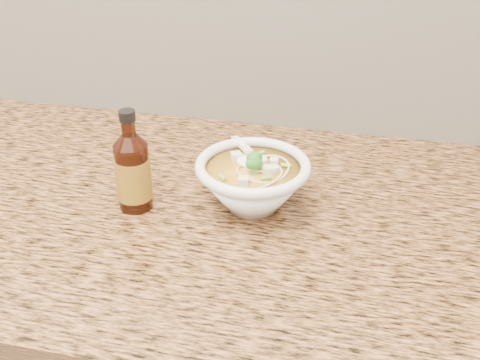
# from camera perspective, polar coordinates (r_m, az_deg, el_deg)

# --- Properties ---
(counter_slab) EXTENTS (4.00, 0.68, 0.04)m
(counter_slab) POSITION_cam_1_polar(r_m,az_deg,el_deg) (1.05, -16.66, -1.38)
(counter_slab) COLOR #A8683D
(counter_slab) RESTS_ON cabinet
(soup_bowl) EXTENTS (0.18, 0.19, 0.10)m
(soup_bowl) POSITION_cam_1_polar(r_m,az_deg,el_deg) (0.92, 1.21, -0.37)
(soup_bowl) COLOR white
(soup_bowl) RESTS_ON counter_slab
(hot_sauce_bottle) EXTENTS (0.06, 0.06, 0.16)m
(hot_sauce_bottle) POSITION_cam_1_polar(r_m,az_deg,el_deg) (0.93, -10.12, 0.73)
(hot_sauce_bottle) COLOR #3A1308
(hot_sauce_bottle) RESTS_ON counter_slab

